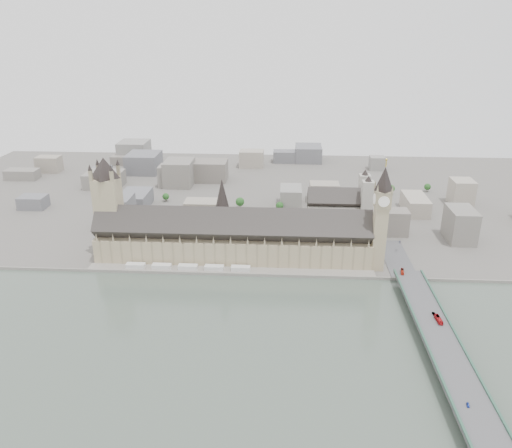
# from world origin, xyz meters

# --- Properties ---
(ground) EXTENTS (900.00, 900.00, 0.00)m
(ground) POSITION_xyz_m (0.00, 0.00, 0.00)
(ground) COLOR #595651
(ground) RESTS_ON ground
(river_thames) EXTENTS (600.00, 600.00, 0.00)m
(river_thames) POSITION_xyz_m (0.00, -165.00, 0.00)
(river_thames) COLOR #445047
(river_thames) RESTS_ON ground
(embankment_wall) EXTENTS (600.00, 1.50, 3.00)m
(embankment_wall) POSITION_xyz_m (0.00, -15.00, 1.50)
(embankment_wall) COLOR gray
(embankment_wall) RESTS_ON ground
(river_terrace) EXTENTS (270.00, 15.00, 2.00)m
(river_terrace) POSITION_xyz_m (0.00, -7.50, 1.00)
(river_terrace) COLOR gray
(river_terrace) RESTS_ON ground
(terrace_tents) EXTENTS (118.00, 7.00, 4.00)m
(terrace_tents) POSITION_xyz_m (-40.00, -7.00, 4.00)
(terrace_tents) COLOR silver
(terrace_tents) RESTS_ON river_terrace
(palace_of_westminster) EXTENTS (265.00, 40.73, 55.44)m
(palace_of_westminster) POSITION_xyz_m (0.00, 19.70, 22.71)
(palace_of_westminster) COLOR gray
(palace_of_westminster) RESTS_ON ground
(elizabeth_tower) EXTENTS (17.00, 17.00, 107.50)m
(elizabeth_tower) POSITION_xyz_m (138.00, 8.00, 58.09)
(elizabeth_tower) COLOR gray
(elizabeth_tower) RESTS_ON ground
(victoria_tower) EXTENTS (30.00, 30.00, 100.00)m
(victoria_tower) POSITION_xyz_m (-122.00, 26.00, 55.20)
(victoria_tower) COLOR gray
(victoria_tower) RESTS_ON ground
(central_tower) EXTENTS (13.00, 13.00, 48.00)m
(central_tower) POSITION_xyz_m (-10.00, 26.00, 57.92)
(central_tower) COLOR #84775B
(central_tower) RESTS_ON ground
(westminster_bridge) EXTENTS (25.00, 325.00, 10.25)m
(westminster_bridge) POSITION_xyz_m (162.00, -87.50, 5.12)
(westminster_bridge) COLOR #474749
(westminster_bridge) RESTS_ON ground
(bridge_parapets) EXTENTS (25.00, 235.00, 1.15)m
(bridge_parapets) POSITION_xyz_m (162.00, -132.00, 10.82)
(bridge_parapets) COLOR #305746
(bridge_parapets) RESTS_ON westminster_bridge
(westminster_abbey) EXTENTS (68.00, 36.00, 64.00)m
(westminster_abbey) POSITION_xyz_m (110.92, 95.00, 25.08)
(westminster_abbey) COLOR gray
(westminster_abbey) RESTS_ON ground
(city_skyline_inland) EXTENTS (720.00, 360.00, 38.00)m
(city_skyline_inland) POSITION_xyz_m (0.00, 245.00, 19.00)
(city_skyline_inland) COLOR gray
(city_skyline_inland) RESTS_ON ground
(park_trees) EXTENTS (110.00, 30.00, 15.00)m
(park_trees) POSITION_xyz_m (-10.00, 60.00, 7.50)
(park_trees) COLOR #1A4619
(park_trees) RESTS_ON ground
(red_bus_north) EXTENTS (3.91, 10.24, 2.78)m
(red_bus_north) POSITION_xyz_m (156.00, -19.94, 11.64)
(red_bus_north) COLOR red
(red_bus_north) RESTS_ON westminster_bridge
(red_bus_south) EXTENTS (3.69, 12.29, 3.37)m
(red_bus_south) POSITION_xyz_m (166.33, -97.48, 11.94)
(red_bus_south) COLOR red
(red_bus_south) RESTS_ON westminster_bridge
(car_blue) EXTENTS (2.32, 4.13, 1.33)m
(car_blue) POSITION_xyz_m (158.57, -186.93, 10.91)
(car_blue) COLOR navy
(car_blue) RESTS_ON westminster_bridge
(car_silver) EXTENTS (2.13, 4.82, 1.54)m
(car_silver) POSITION_xyz_m (165.40, -88.43, 11.02)
(car_silver) COLOR gray
(car_silver) RESTS_ON westminster_bridge
(car_approach) EXTENTS (2.81, 4.95, 1.35)m
(car_approach) POSITION_xyz_m (167.78, 47.65, 10.93)
(car_approach) COLOR gray
(car_approach) RESTS_ON westminster_bridge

